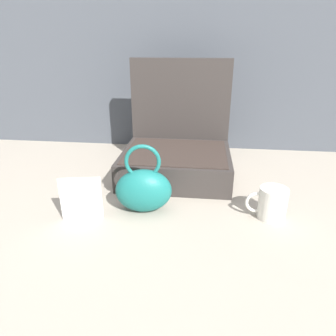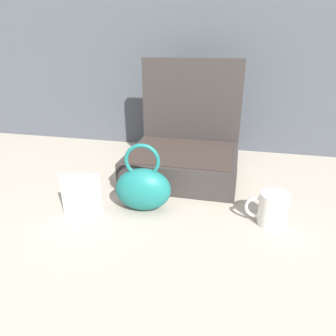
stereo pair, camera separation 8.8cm
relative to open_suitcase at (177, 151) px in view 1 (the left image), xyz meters
name	(u,v)px [view 1 (the left image)]	position (x,y,z in m)	size (l,w,h in m)	color
ground_plane	(168,203)	(-0.01, -0.24, -0.09)	(6.00, 6.00, 0.00)	#9E9384
open_suitcase	(177,151)	(0.00, 0.00, 0.00)	(0.39, 0.34, 0.41)	#332D2B
teal_pouch_handbag	(144,189)	(-0.07, -0.29, -0.02)	(0.17, 0.11, 0.21)	#196B66
coffee_mug	(272,203)	(0.29, -0.29, -0.04)	(0.12, 0.08, 0.09)	silver
info_card_left	(81,199)	(-0.23, -0.36, -0.02)	(0.11, 0.01, 0.13)	white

